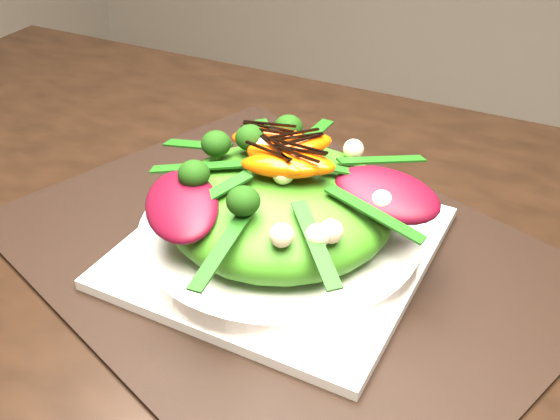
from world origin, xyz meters
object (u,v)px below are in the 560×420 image
at_px(lettuce_mound, 280,206).
at_px(orange_segment, 296,146).
at_px(plate_base, 280,246).
at_px(salad_bowl, 280,234).
at_px(placemat, 280,252).

height_order(lettuce_mound, orange_segment, orange_segment).
relative_size(lettuce_mound, orange_segment, 2.99).
bearing_deg(orange_segment, plate_base, -86.64).
relative_size(salad_bowl, lettuce_mound, 1.26).
xyz_separation_m(lettuce_mound, orange_segment, (-0.00, 0.03, 0.04)).
bearing_deg(orange_segment, salad_bowl, -86.64).
distance_m(plate_base, lettuce_mound, 0.04).
relative_size(plate_base, orange_segment, 3.80).
distance_m(placemat, lettuce_mound, 0.05).
xyz_separation_m(placemat, salad_bowl, (0.00, 0.00, 0.02)).
xyz_separation_m(placemat, plate_base, (0.00, 0.00, 0.01)).
bearing_deg(plate_base, salad_bowl, 0.00).
xyz_separation_m(plate_base, orange_segment, (-0.00, 0.03, 0.08)).
bearing_deg(placemat, orange_segment, 93.36).
bearing_deg(plate_base, orange_segment, 93.36).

